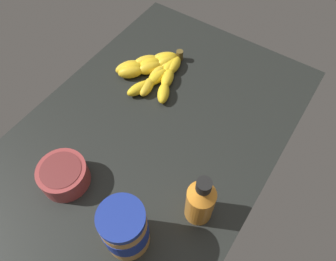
# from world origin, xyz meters

# --- Properties ---
(ground_plane) EXTENTS (0.87, 0.60, 0.05)m
(ground_plane) POSITION_xyz_m (0.00, 0.00, -0.02)
(ground_plane) COLOR black
(banana_bunch) EXTENTS (0.22, 0.20, 0.04)m
(banana_bunch) POSITION_xyz_m (0.16, 0.11, 0.02)
(banana_bunch) COLOR yellow
(banana_bunch) RESTS_ON ground_plane
(peanut_butter_jar) EXTENTS (0.09, 0.09, 0.14)m
(peanut_butter_jar) POSITION_xyz_m (-0.25, -0.12, 0.07)
(peanut_butter_jar) COLOR #BF8442
(peanut_butter_jar) RESTS_ON ground_plane
(honey_bottle) EXTENTS (0.06, 0.06, 0.15)m
(honey_bottle) POSITION_xyz_m (-0.12, -0.21, 0.07)
(honey_bottle) COLOR orange
(honey_bottle) RESTS_ON ground_plane
(small_bowl) EXTENTS (0.11, 0.11, 0.05)m
(small_bowl) POSITION_xyz_m (-0.22, 0.08, 0.03)
(small_bowl) COLOR #993838
(small_bowl) RESTS_ON ground_plane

